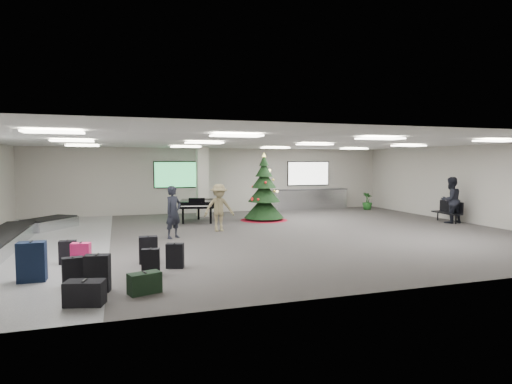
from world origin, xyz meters
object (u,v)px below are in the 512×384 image
object	(u,v)px
pink_suitcase	(81,257)
bench	(449,210)
baggage_carousel	(6,241)
traveler_bench	(451,200)
potted_plant_left	(267,204)
service_counter	(311,199)
grand_piano	(198,204)
traveler_a	(173,212)
potted_plant_right	(367,201)
christmas_tree	(264,197)
traveler_b	(219,208)

from	to	relation	value
pink_suitcase	bench	world-z (taller)	bench
baggage_carousel	bench	size ratio (longest dim) A/B	6.88
pink_suitcase	traveler_bench	distance (m)	14.33
bench	potted_plant_left	xyz separation A→B (m)	(-6.09, 5.64, -0.06)
service_counter	pink_suitcase	xyz separation A→B (m)	(-10.58, -10.10, -0.22)
grand_piano	traveler_a	world-z (taller)	traveler_a
traveler_bench	potted_plant_left	bearing A→B (deg)	-46.51
bench	potted_plant_right	xyz separation A→B (m)	(-0.63, 5.12, -0.04)
christmas_tree	bench	bearing A→B (deg)	-22.36
baggage_carousel	traveler_b	distance (m)	6.72
traveler_a	potted_plant_right	world-z (taller)	traveler_a
baggage_carousel	christmas_tree	distance (m)	9.78
service_counter	traveler_a	size ratio (longest dim) A/B	2.34
traveler_bench	christmas_tree	bearing A→B (deg)	-26.29
traveler_b	traveler_bench	xyz separation A→B (m)	(9.52, -0.92, 0.09)
baggage_carousel	potted_plant_left	xyz separation A→B (m)	(10.17, 6.18, 0.22)
service_counter	traveler_bench	size ratio (longest dim) A/B	2.13
pink_suitcase	grand_piano	distance (m)	8.29
bench	pink_suitcase	bearing A→B (deg)	-161.17
service_counter	traveler_b	distance (m)	8.36
traveler_b	traveler_bench	size ratio (longest dim) A/B	0.90
christmas_tree	traveler_b	size ratio (longest dim) A/B	1.70
pink_suitcase	grand_piano	xyz separation A→B (m)	(4.02, 7.24, 0.43)
bench	traveler_a	bearing A→B (deg)	-175.32
traveler_b	traveler_bench	bearing A→B (deg)	-5.86
service_counter	grand_piano	xyz separation A→B (m)	(-6.56, -2.86, 0.21)
traveler_a	potted_plant_left	world-z (taller)	traveler_a
pink_suitcase	potted_plant_left	bearing A→B (deg)	62.33
potted_plant_left	traveler_b	bearing A→B (deg)	-125.74
service_counter	traveler_a	xyz separation A→B (m)	(-8.01, -6.48, 0.32)
service_counter	potted_plant_left	distance (m)	2.73
grand_piano	traveler_bench	bearing A→B (deg)	-6.68
bench	potted_plant_right	world-z (taller)	potted_plant_right
grand_piano	traveler_bench	world-z (taller)	traveler_bench
service_counter	grand_piano	world-z (taller)	service_counter
potted_plant_left	christmas_tree	bearing A→B (deg)	-111.63
grand_piano	traveler_bench	xyz separation A→B (m)	(9.82, -3.60, 0.20)
pink_suitcase	grand_piano	bearing A→B (deg)	72.93
pink_suitcase	potted_plant_right	size ratio (longest dim) A/B	0.73
bench	traveler_b	size ratio (longest dim) A/B	0.82
bench	potted_plant_left	distance (m)	8.30
traveler_a	traveler_bench	xyz separation A→B (m)	(11.28, 0.03, 0.08)
service_counter	bench	distance (m)	7.07
pink_suitcase	traveler_bench	world-z (taller)	traveler_bench
grand_piano	pink_suitcase	bearing A→B (deg)	-105.60
bench	potted_plant_right	size ratio (longest dim) A/B	1.55
christmas_tree	traveler_b	xyz separation A→B (m)	(-2.52, -2.29, -0.14)
baggage_carousel	traveler_b	size ratio (longest dim) A/B	5.66
potted_plant_right	traveler_a	bearing A→B (deg)	-153.39
traveler_a	baggage_carousel	bearing A→B (deg)	145.79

